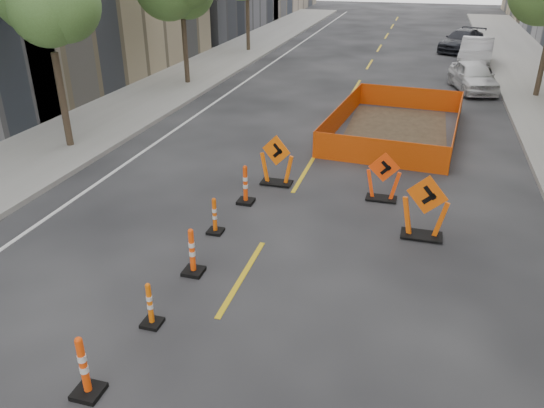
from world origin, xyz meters
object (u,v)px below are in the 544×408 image
(channelizer_6, at_px, (215,216))
(channelizer_3, at_px, (84,366))
(chevron_sign_center, at_px, (383,176))
(parked_car_near, at_px, (473,76))
(chevron_sign_right, at_px, (425,207))
(channelizer_7, at_px, (245,184))
(parked_car_mid, at_px, (476,53))
(channelizer_4, at_px, (150,304))
(channelizer_5, at_px, (192,251))
(chevron_sign_left, at_px, (277,160))
(parked_car_far, at_px, (462,41))

(channelizer_6, bearing_deg, channelizer_3, -89.96)
(chevron_sign_center, height_order, parked_car_near, parked_car_near)
(channelizer_3, height_order, channelizer_6, channelizer_3)
(chevron_sign_right, bearing_deg, channelizer_7, -170.89)
(channelizer_3, height_order, parked_car_mid, parked_car_mid)
(channelizer_4, height_order, channelizer_7, channelizer_7)
(channelizer_4, height_order, parked_car_mid, parked_car_mid)
(parked_car_mid, bearing_deg, parked_car_near, -88.20)
(parked_car_near, distance_m, parked_car_mid, 6.03)
(channelizer_5, xyz_separation_m, chevron_sign_center, (3.56, 4.89, 0.16))
(chevron_sign_right, relative_size, parked_car_mid, 0.33)
(chevron_sign_right, distance_m, parked_car_mid, 22.01)
(channelizer_4, xyz_separation_m, chevron_sign_left, (0.49, 6.97, 0.31))
(channelizer_5, bearing_deg, channelizer_6, 96.51)
(channelizer_3, relative_size, parked_car_near, 0.27)
(channelizer_6, bearing_deg, chevron_sign_left, 78.83)
(channelizer_4, xyz_separation_m, parked_car_mid, (7.14, 26.70, 0.37))
(channelizer_7, xyz_separation_m, chevron_sign_left, (0.47, 1.49, 0.21))
(channelizer_3, xyz_separation_m, channelizer_6, (-0.00, 5.48, -0.09))
(channelizer_5, relative_size, chevron_sign_center, 0.77)
(chevron_sign_center, bearing_deg, parked_car_near, 70.24)
(channelizer_6, height_order, parked_car_far, parked_car_far)
(channelizer_5, xyz_separation_m, chevron_sign_right, (4.71, 2.99, 0.28))
(channelizer_3, distance_m, parked_car_far, 34.72)
(channelizer_7, bearing_deg, parked_car_far, 76.21)
(channelizer_4, relative_size, channelizer_7, 0.83)
(channelizer_4, distance_m, chevron_sign_left, 6.99)
(chevron_sign_right, bearing_deg, parked_car_mid, 100.87)
(channelizer_5, relative_size, chevron_sign_right, 0.66)
(chevron_sign_right, bearing_deg, parked_car_near, 100.16)
(parked_car_mid, relative_size, parked_car_far, 1.05)
(channelizer_7, xyz_separation_m, chevron_sign_right, (4.73, -0.67, 0.27))
(chevron_sign_center, xyz_separation_m, parked_car_far, (2.98, 25.51, -0.01))
(chevron_sign_left, relative_size, chevron_sign_right, 0.93)
(parked_car_near, xyz_separation_m, parked_car_mid, (0.46, 6.01, 0.12))
(channelizer_6, bearing_deg, parked_car_near, 68.09)
(channelizer_3, xyz_separation_m, parked_car_mid, (7.30, 28.53, 0.27))
(parked_car_near, bearing_deg, channelizer_6, -124.86)
(channelizer_5, distance_m, channelizer_7, 3.66)
(channelizer_7, relative_size, parked_car_mid, 0.22)
(chevron_sign_left, xyz_separation_m, chevron_sign_center, (3.12, -0.25, -0.06))
(parked_car_near, bearing_deg, chevron_sign_center, -115.38)
(channelizer_3, height_order, chevron_sign_right, chevron_sign_right)
(channelizer_7, xyz_separation_m, parked_car_near, (6.67, 15.20, 0.15))
(chevron_sign_left, bearing_deg, chevron_sign_center, 10.06)
(channelizer_7, distance_m, chevron_sign_center, 3.80)
(channelizer_4, distance_m, parked_car_near, 21.74)
(channelizer_3, bearing_deg, parked_car_near, 73.09)
(channelizer_3, distance_m, parked_car_near, 23.53)
(chevron_sign_left, distance_m, parked_car_near, 15.05)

